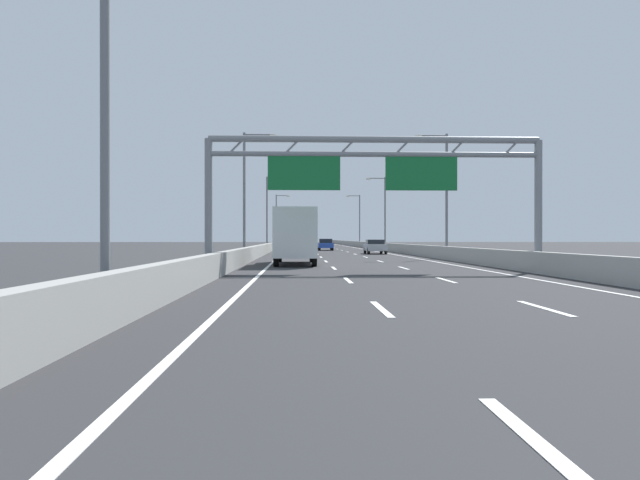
{
  "coord_description": "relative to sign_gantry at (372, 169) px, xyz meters",
  "views": [
    {
      "loc": [
        -3.61,
        -0.83,
        1.56
      ],
      "look_at": [
        -1.21,
        67.35,
        1.32
      ],
      "focal_mm": 34.47,
      "sensor_mm": 36.0,
      "label": 1
    }
  ],
  "objects": [
    {
      "name": "lane_dash_left_0",
      "position": [
        -1.67,
        -24.47,
        -4.8
      ],
      "size": [
        0.16,
        3.0,
        0.01
      ],
      "primitive_type": "cube",
      "color": "white",
      "rests_on": "ground_plane"
    },
    {
      "name": "edge_line_left",
      "position": [
        -5.12,
        60.03,
        -4.8
      ],
      "size": [
        0.16,
        176.0,
        0.01
      ],
      "primitive_type": "cube",
      "color": "white",
      "rests_on": "ground_plane"
    },
    {
      "name": "sign_gantry",
      "position": [
        0.0,
        0.0,
        0.0
      ],
      "size": [
        15.98,
        0.36,
        6.36
      ],
      "color": "gray",
      "rests_on": "ground_plane"
    },
    {
      "name": "streetlamp_right_mid",
      "position": [
        7.6,
        17.64,
        0.59
      ],
      "size": [
        2.58,
        0.28,
        9.5
      ],
      "color": "slate",
      "rests_on": "ground_plane"
    },
    {
      "name": "lane_dash_right_2",
      "position": [
        1.93,
        -6.47,
        -4.8
      ],
      "size": [
        0.16,
        3.0,
        0.01
      ],
      "primitive_type": "cube",
      "color": "white",
      "rests_on": "ground_plane"
    },
    {
      "name": "lane_dash_right_13",
      "position": [
        1.93,
        92.53,
        -4.8
      ],
      "size": [
        0.16,
        3.0,
        0.01
      ],
      "primitive_type": "cube",
      "color": "white",
      "rests_on": "ground_plane"
    },
    {
      "name": "lane_dash_right_14",
      "position": [
        1.93,
        101.53,
        -4.8
      ],
      "size": [
        0.16,
        3.0,
        0.01
      ],
      "primitive_type": "cube",
      "color": "white",
      "rests_on": "ground_plane"
    },
    {
      "name": "lane_dash_right_7",
      "position": [
        1.93,
        38.53,
        -4.8
      ],
      "size": [
        0.16,
        3.0,
        0.01
      ],
      "primitive_type": "cube",
      "color": "white",
      "rests_on": "ground_plane"
    },
    {
      "name": "lane_dash_left_7",
      "position": [
        -1.67,
        38.53,
        -4.8
      ],
      "size": [
        0.16,
        3.0,
        0.01
      ],
      "primitive_type": "cube",
      "color": "white",
      "rests_on": "ground_plane"
    },
    {
      "name": "streetlamp_left_near",
      "position": [
        -7.33,
        -15.68,
        0.59
      ],
      "size": [
        2.58,
        0.28,
        9.5
      ],
      "color": "slate",
      "rests_on": "ground_plane"
    },
    {
      "name": "lane_dash_right_17",
      "position": [
        1.93,
        128.53,
        -4.8
      ],
      "size": [
        0.16,
        3.0,
        0.01
      ],
      "primitive_type": "cube",
      "color": "white",
      "rests_on": "ground_plane"
    },
    {
      "name": "lane_dash_left_2",
      "position": [
        -1.67,
        -6.47,
        -4.8
      ],
      "size": [
        0.16,
        3.0,
        0.01
      ],
      "primitive_type": "cube",
      "color": "white",
      "rests_on": "ground_plane"
    },
    {
      "name": "lane_dash_left_12",
      "position": [
        -1.67,
        83.53,
        -4.8
      ],
      "size": [
        0.16,
        3.0,
        0.01
      ],
      "primitive_type": "cube",
      "color": "white",
      "rests_on": "ground_plane"
    },
    {
      "name": "lane_dash_left_13",
      "position": [
        -1.67,
        92.53,
        -4.8
      ],
      "size": [
        0.16,
        3.0,
        0.01
      ],
      "primitive_type": "cube",
      "color": "white",
      "rests_on": "ground_plane"
    },
    {
      "name": "ground_plane",
      "position": [
        0.13,
        72.03,
        -4.8
      ],
      "size": [
        260.0,
        260.0,
        0.0
      ],
      "primitive_type": "plane",
      "color": "#2D2D30"
    },
    {
      "name": "yellow_car",
      "position": [
        -3.62,
        30.92,
        -4.05
      ],
      "size": [
        1.82,
        4.48,
        1.47
      ],
      "color": "yellow",
      "rests_on": "ground_plane"
    },
    {
      "name": "lane_dash_right_15",
      "position": [
        1.93,
        110.53,
        -4.8
      ],
      "size": [
        0.16,
        3.0,
        0.01
      ],
      "primitive_type": "cube",
      "color": "white",
      "rests_on": "ground_plane"
    },
    {
      "name": "lane_dash_right_6",
      "position": [
        1.93,
        29.53,
        -4.8
      ],
      "size": [
        0.16,
        3.0,
        0.01
      ],
      "primitive_type": "cube",
      "color": "white",
      "rests_on": "ground_plane"
    },
    {
      "name": "box_truck",
      "position": [
        -3.65,
        7.11,
        -3.07
      ],
      "size": [
        2.35,
        8.51,
        3.19
      ],
      "color": "silver",
      "rests_on": "ground_plane"
    },
    {
      "name": "lane_dash_left_10",
      "position": [
        -1.67,
        65.53,
        -4.8
      ],
      "size": [
        0.16,
        3.0,
        0.01
      ],
      "primitive_type": "cube",
      "color": "white",
      "rests_on": "ground_plane"
    },
    {
      "name": "lane_dash_right_9",
      "position": [
        1.93,
        56.53,
        -4.8
      ],
      "size": [
        0.16,
        3.0,
        0.01
      ],
      "primitive_type": "cube",
      "color": "white",
      "rests_on": "ground_plane"
    },
    {
      "name": "lane_dash_left_11",
      "position": [
        -1.67,
        74.53,
        -4.8
      ],
      "size": [
        0.16,
        3.0,
        0.01
      ],
      "primitive_type": "cube",
      "color": "white",
      "rests_on": "ground_plane"
    },
    {
      "name": "streetlamp_left_mid",
      "position": [
        -7.33,
        17.64,
        0.59
      ],
      "size": [
        2.58,
        0.28,
        9.5
      ],
      "color": "slate",
      "rests_on": "ground_plane"
    },
    {
      "name": "lane_dash_left_3",
      "position": [
        -1.67,
        2.53,
        -4.8
      ],
      "size": [
        0.16,
        3.0,
        0.01
      ],
      "primitive_type": "cube",
      "color": "white",
      "rests_on": "ground_plane"
    },
    {
      "name": "lane_dash_right_8",
      "position": [
        1.93,
        47.53,
        -4.8
      ],
      "size": [
        0.16,
        3.0,
        0.01
      ],
      "primitive_type": "cube",
      "color": "white",
      "rests_on": "ground_plane"
    },
    {
      "name": "lane_dash_left_17",
      "position": [
        -1.67,
        128.53,
        -4.8
      ],
      "size": [
        0.16,
        3.0,
        0.01
      ],
      "primitive_type": "cube",
      "color": "white",
      "rests_on": "ground_plane"
    },
    {
      "name": "blue_car",
      "position": [
        -0.1,
        47.72,
        -4.06
      ],
      "size": [
        1.8,
        4.68,
        1.44
      ],
      "color": "#2347AD",
      "rests_on": "ground_plane"
    },
    {
      "name": "lane_dash_right_16",
      "position": [
        1.93,
        119.53,
        -4.8
      ],
      "size": [
        0.16,
        3.0,
        0.01
      ],
      "primitive_type": "cube",
      "color": "white",
      "rests_on": "ground_plane"
    },
    {
      "name": "lane_dash_right_3",
      "position": [
        1.93,
        2.53,
        -4.8
      ],
      "size": [
        0.16,
        3.0,
        0.01
      ],
      "primitive_type": "cube",
      "color": "white",
      "rests_on": "ground_plane"
    },
    {
      "name": "lane_dash_left_15",
      "position": [
        -1.67,
        110.53,
        -4.8
      ],
      "size": [
        0.16,
        3.0,
        0.01
      ],
      "primitive_type": "cube",
      "color": "white",
      "rests_on": "ground_plane"
    },
    {
      "name": "lane_dash_right_4",
      "position": [
        1.93,
        11.53,
        -4.8
      ],
      "size": [
        0.16,
        3.0,
        0.01
      ],
      "primitive_type": "cube",
      "color": "white",
      "rests_on": "ground_plane"
    },
    {
      "name": "lane_dash_right_5",
      "position": [
        1.93,
        20.53,
        -4.8
      ],
      "size": [
        0.16,
        3.0,
        0.01
      ],
      "primitive_type": "cube",
      "color": "white",
      "rests_on": "ground_plane"
    },
    {
      "name": "lane_dash_left_5",
      "position": [
        -1.67,
        20.53,
        -4.8
      ],
      "size": [
        0.16,
        3.0,
        0.01
      ],
      "primitive_type": "cube",
      "color": "white",
      "rests_on": "ground_plane"
    },
    {
      "name": "silver_car",
      "position": [
        3.98,
        30.63,
        -4.08
      ],
      "size": [
        1.84,
        4.29,
        1.39
      ],
      "color": "#A8ADB2",
      "rests_on": "ground_plane"
    },
    {
      "name": "white_car",
      "position": [
        -3.39,
        50.62,
        -4.07
      ],
      "size": [
        1.8,
        4.28,
        1.43
      ],
      "color": "silver",
      "rests_on": "ground_plane"
    },
    {
      "name": "lane_dash_left_14",
      "position": [
        -1.67,
        101.53,
        -4.8
      ],
      "size": [
        0.16,
        3.0,
        0.01
      ],
      "primitive_type": "cube",
      "color": "white",
      "rests_on": "ground_plane"
    },
    {
      "name": "lane_dash_left_16",
      "position": [
        -1.67,
        119.53,
        -4.8
      ],
      "size": [
        0.16,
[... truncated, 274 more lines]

